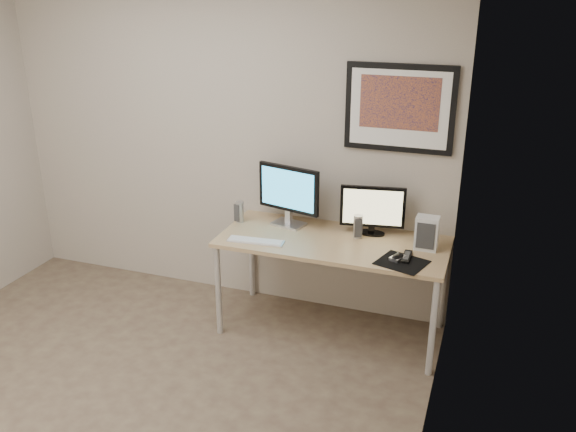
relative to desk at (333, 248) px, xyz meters
name	(u,v)px	position (x,y,z in m)	size (l,w,h in m)	color
floor	(110,413)	(-1.00, -1.35, -0.66)	(3.60, 3.60, 0.00)	#4C3A2F
room	(126,129)	(-1.00, -0.90, 0.98)	(3.60, 3.60, 3.60)	white
desk	(333,248)	(0.00, 0.00, 0.00)	(1.60, 0.70, 0.73)	#8F6445
framed_art	(399,108)	(0.35, 0.33, 0.96)	(0.75, 0.04, 0.60)	black
monitor_large	(289,193)	(-0.39, 0.16, 0.32)	(0.49, 0.21, 0.46)	#BBBBC0
monitor_tv	(372,209)	(0.23, 0.19, 0.26)	(0.46, 0.14, 0.36)	black
speaker_left	(240,212)	(-0.76, 0.10, 0.15)	(0.06, 0.06, 0.16)	#BBBBC0
speaker_right	(358,226)	(0.15, 0.10, 0.15)	(0.07, 0.07, 0.17)	#BBBBC0
keyboard	(256,241)	(-0.50, -0.21, 0.07)	(0.40, 0.11, 0.01)	silver
mousepad	(402,262)	(0.52, -0.21, 0.07)	(0.30, 0.26, 0.00)	black
mouse	(398,257)	(0.48, -0.17, 0.09)	(0.06, 0.11, 0.04)	black
remote	(407,257)	(0.54, -0.13, 0.08)	(0.05, 0.19, 0.02)	black
fan_unit	(427,233)	(0.63, 0.07, 0.18)	(0.15, 0.11, 0.23)	silver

